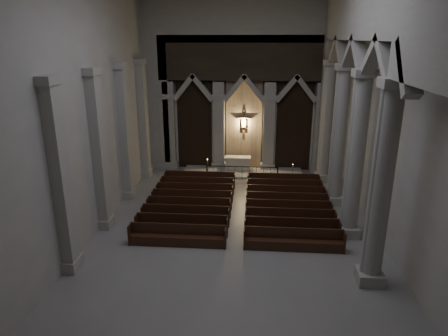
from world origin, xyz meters
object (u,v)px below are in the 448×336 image
(candle_stand_left, at_px, (208,172))
(pews, at_px, (239,207))
(altar_rail, at_px, (242,171))
(candle_stand_right, at_px, (292,177))
(altar, at_px, (238,163))
(worshipper, at_px, (252,181))

(candle_stand_left, relative_size, pews, 0.13)
(altar_rail, bearing_deg, pews, -90.00)
(candle_stand_right, relative_size, pews, 0.12)
(candle_stand_right, height_order, pews, candle_stand_right)
(altar, bearing_deg, pews, -86.99)
(altar, distance_m, candle_stand_right, 4.23)
(pews, bearing_deg, candle_stand_right, 57.86)
(candle_stand_left, bearing_deg, candle_stand_right, -5.67)
(altar_rail, height_order, worshipper, worshipper)
(pews, xyz_separation_m, worshipper, (0.68, 3.62, 0.24))
(altar, relative_size, worshipper, 1.65)
(altar_rail, bearing_deg, candle_stand_right, -1.93)
(altar, relative_size, candle_stand_right, 1.56)
(altar_rail, height_order, candle_stand_left, candle_stand_left)
(worshipper, bearing_deg, candle_stand_left, 149.31)
(candle_stand_left, height_order, pews, candle_stand_left)
(pews, distance_m, worshipper, 3.70)
(candle_stand_left, bearing_deg, altar, 31.10)
(candle_stand_right, distance_m, worshipper, 3.29)
(pews, height_order, worshipper, worshipper)
(candle_stand_left, xyz_separation_m, worshipper, (3.12, -2.40, 0.23))
(altar, distance_m, worshipper, 3.79)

